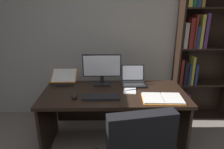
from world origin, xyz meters
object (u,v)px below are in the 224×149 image
object	(u,v)px
keyboard	(101,97)
notepad	(130,90)
computer_mouse	(74,97)
desk	(114,104)
open_binder	(163,98)
reading_stand_with_book	(64,77)
bookshelf	(199,47)
pen	(131,90)
monitor	(102,69)
laptop	(133,80)

from	to	relation	value
keyboard	notepad	world-z (taller)	keyboard
computer_mouse	notepad	size ratio (longest dim) A/B	0.50
desk	notepad	xyz separation A→B (m)	(0.20, -0.04, 0.20)
open_binder	reading_stand_with_book	bearing A→B (deg)	158.48
bookshelf	notepad	distance (m)	1.33
reading_stand_with_book	pen	xyz separation A→B (m)	(0.88, -0.30, -0.07)
computer_mouse	keyboard	bearing A→B (deg)	0.00
desk	pen	distance (m)	0.31
monitor	laptop	distance (m)	0.44
laptop	monitor	bearing A→B (deg)	-179.76
monitor	keyboard	world-z (taller)	monitor
desk	bookshelf	world-z (taller)	bookshelf
laptop	computer_mouse	xyz separation A→B (m)	(-0.71, -0.42, -0.03)
computer_mouse	monitor	bearing A→B (deg)	54.29
desk	pen	bearing A→B (deg)	-11.10
reading_stand_with_book	pen	bearing A→B (deg)	-18.65
monitor	computer_mouse	bearing A→B (deg)	-125.71
computer_mouse	open_binder	world-z (taller)	computer_mouse
open_binder	keyboard	bearing A→B (deg)	178.59
notepad	pen	size ratio (longest dim) A/B	1.50
computer_mouse	reading_stand_with_book	xyz separation A→B (m)	(-0.21, 0.49, 0.06)
reading_stand_with_book	pen	world-z (taller)	reading_stand_with_book
desk	laptop	distance (m)	0.41
open_binder	bookshelf	bearing A→B (deg)	53.66
monitor	computer_mouse	size ratio (longest dim) A/B	4.77
laptop	reading_stand_with_book	distance (m)	0.93
monitor	keyboard	xyz separation A→B (m)	(-0.00, -0.42, -0.19)
notepad	open_binder	bearing A→B (deg)	-35.70
desk	monitor	bearing A→B (deg)	129.35
bookshelf	notepad	world-z (taller)	bookshelf
desk	reading_stand_with_book	world-z (taller)	reading_stand_with_book
bookshelf	pen	bearing A→B (deg)	-147.82
keyboard	open_binder	distance (m)	0.69
monitor	open_binder	bearing A→B (deg)	-34.33
desk	bookshelf	size ratio (longest dim) A/B	0.76
desk	laptop	xyz separation A→B (m)	(0.27, 0.18, 0.25)
pen	desk	bearing A→B (deg)	168.90
reading_stand_with_book	pen	size ratio (longest dim) A/B	2.37
desk	computer_mouse	distance (m)	0.55
bookshelf	monitor	world-z (taller)	bookshelf
keyboard	computer_mouse	world-z (taller)	computer_mouse
desk	open_binder	distance (m)	0.64
monitor	reading_stand_with_book	bearing A→B (deg)	171.93
laptop	keyboard	distance (m)	0.59
computer_mouse	laptop	bearing A→B (deg)	30.41
notepad	pen	bearing A→B (deg)	0.00
computer_mouse	reading_stand_with_book	size ratio (longest dim) A/B	0.31
laptop	computer_mouse	world-z (taller)	laptop
desk	notepad	size ratio (longest dim) A/B	8.20
monitor	keyboard	distance (m)	0.46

